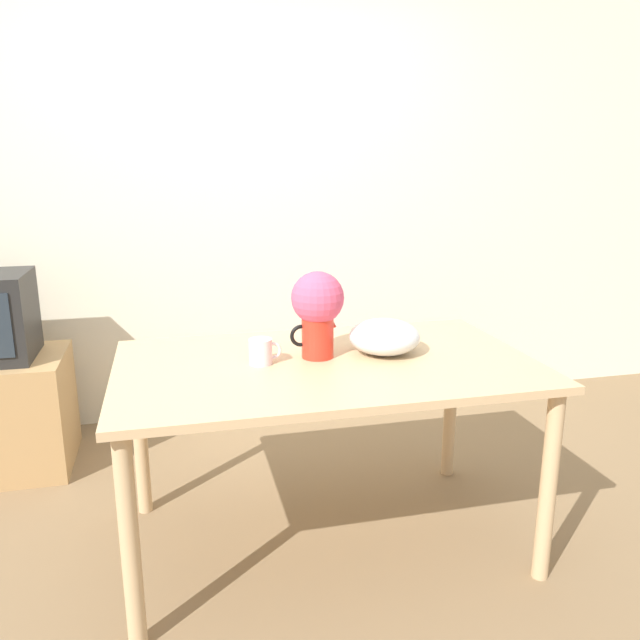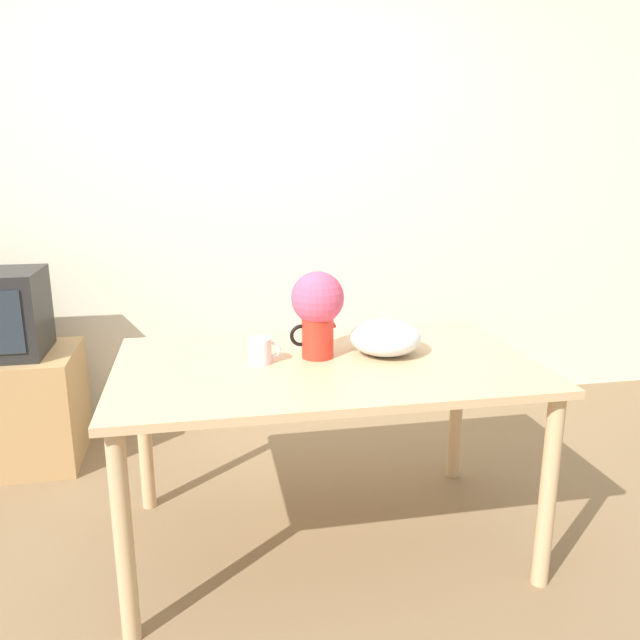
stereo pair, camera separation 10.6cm
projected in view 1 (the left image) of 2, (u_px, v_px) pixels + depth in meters
ground_plane at (284, 574)px, 2.34m from camera, size 12.00×12.00×0.00m
wall_back at (229, 197)px, 3.55m from camera, size 8.00×0.05×2.60m
table at (326, 384)px, 2.37m from camera, size 1.56×0.93×0.77m
flower_vase at (318, 307)px, 2.35m from camera, size 0.21×0.20×0.33m
coffee_mug at (261, 351)px, 2.31m from camera, size 0.12×0.09×0.10m
white_bowl at (384, 337)px, 2.44m from camera, size 0.28×0.28×0.13m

